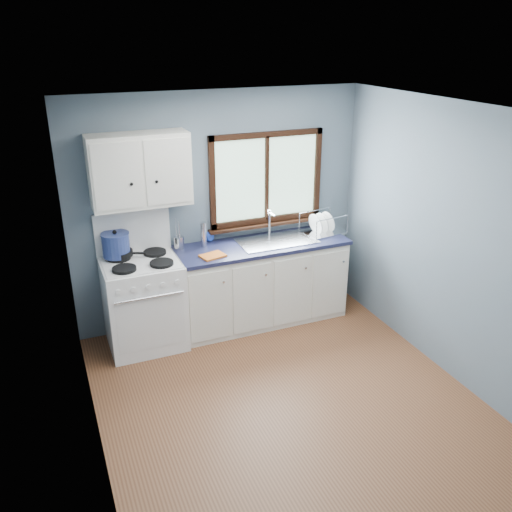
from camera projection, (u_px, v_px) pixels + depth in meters
name	position (u px, v px, depth m)	size (l,w,h in m)	color
floor	(290.00, 404.00, 4.77)	(3.20, 3.60, 0.02)	brown
ceiling	(298.00, 111.00, 3.80)	(3.20, 3.60, 0.02)	white
wall_back	(219.00, 209.00, 5.83)	(3.20, 0.02, 2.50)	slate
wall_front	(451.00, 412.00, 2.74)	(3.20, 0.02, 2.50)	slate
wall_left	(83.00, 311.00, 3.72)	(0.02, 3.60, 2.50)	slate
wall_right	(455.00, 246.00, 4.85)	(0.02, 3.60, 2.50)	slate
gas_range	(144.00, 301.00, 5.50)	(0.76, 0.69, 1.36)	white
base_cabinets	(261.00, 286.00, 6.00)	(1.85, 0.60, 0.88)	silver
countertop	(261.00, 245.00, 5.81)	(1.89, 0.64, 0.04)	#151832
sink	(276.00, 246.00, 5.89)	(0.84, 0.46, 0.44)	silver
window	(267.00, 185.00, 5.89)	(1.36, 0.10, 1.03)	#9EC6A8
upper_cabinets	(140.00, 170.00, 5.16)	(0.95, 0.35, 0.70)	silver
skillet	(120.00, 253.00, 5.38)	(0.41, 0.34, 0.05)	black
stockpot	(116.00, 244.00, 5.34)	(0.33, 0.33, 0.27)	navy
utensil_crock	(179.00, 242.00, 5.64)	(0.13, 0.13, 0.33)	silver
thermos	(203.00, 234.00, 5.67)	(0.06, 0.06, 0.27)	silver
soap_bottle	(211.00, 230.00, 5.79)	(0.10, 0.10, 0.26)	blue
dish_towel	(213.00, 256.00, 5.46)	(0.24, 0.17, 0.02)	#C7611E
dish_rack	(322.00, 227.00, 6.09)	(0.50, 0.41, 0.24)	silver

